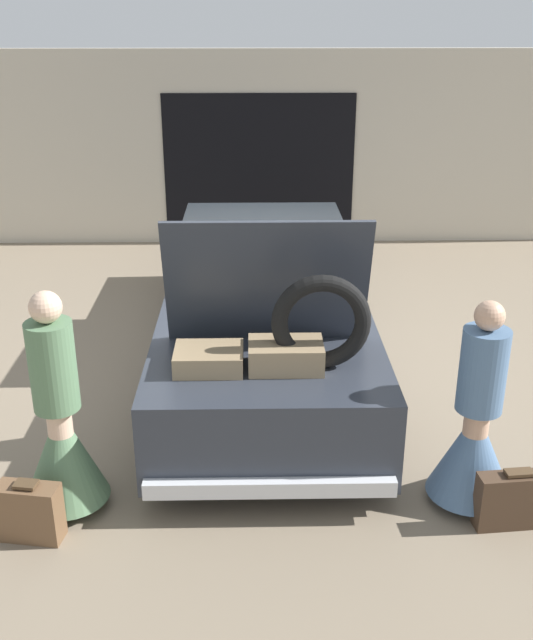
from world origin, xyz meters
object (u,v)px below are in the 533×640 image
object	(u,v)px
car	(264,302)
person_right	(475,434)
person_left	(61,434)
suitcase_beside_left_person	(30,512)
suitcase_beside_right_person	(515,500)

from	to	relation	value
car	person_right	distance (m)	2.81
person_left	suitcase_beside_left_person	world-z (taller)	person_left
person_left	suitcase_beside_right_person	xyz separation A→B (m)	(3.14, -0.29, -0.38)
person_left	person_right	xyz separation A→B (m)	(2.90, 0.00, -0.04)
car	suitcase_beside_left_person	size ratio (longest dim) A/B	11.79
person_right	car	bearing A→B (deg)	30.52
car	suitcase_beside_right_person	bearing A→B (deg)	-58.04
person_left	person_right	distance (m)	2.90
suitcase_beside_left_person	suitcase_beside_right_person	distance (m)	3.30
suitcase_beside_left_person	suitcase_beside_right_person	bearing A→B (deg)	1.18
car	suitcase_beside_right_person	xyz separation A→B (m)	(1.68, -2.70, -0.41)
car	suitcase_beside_left_person	bearing A→B (deg)	-120.33
car	suitcase_beside_left_person	xyz separation A→B (m)	(-1.62, -2.77, -0.41)
car	person_left	world-z (taller)	car
person_left	car	bearing A→B (deg)	163.21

